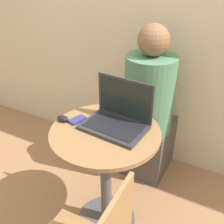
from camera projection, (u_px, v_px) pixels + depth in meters
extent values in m
plane|color=#9E704C|center=(107.00, 220.00, 1.87)|extent=(12.00, 12.00, 0.00)
cube|color=beige|center=(164.00, 9.00, 1.89)|extent=(7.00, 0.05, 2.60)
cylinder|color=#4C4C51|center=(107.00, 219.00, 1.87)|extent=(0.40, 0.40, 0.02)
cylinder|color=#4C4C51|center=(106.00, 181.00, 1.68)|extent=(0.07, 0.07, 0.73)
cylinder|color=olive|center=(105.00, 132.00, 1.49)|extent=(0.63, 0.63, 0.02)
cube|color=#2D2D33|center=(114.00, 127.00, 1.49)|extent=(0.38, 0.27, 0.02)
cube|color=black|center=(114.00, 126.00, 1.48)|extent=(0.33, 0.22, 0.00)
cube|color=#2D2D33|center=(125.00, 98.00, 1.51)|extent=(0.36, 0.04, 0.25)
cube|color=black|center=(124.00, 99.00, 1.50)|extent=(0.33, 0.03, 0.22)
cube|color=navy|center=(77.00, 120.00, 1.56)|extent=(0.09, 0.12, 0.02)
ellipsoid|color=black|center=(63.00, 119.00, 1.56)|extent=(0.07, 0.05, 0.03)
cube|color=#4C4742|center=(150.00, 142.00, 2.28)|extent=(0.36, 0.52, 0.46)
cylinder|color=#4C7F5B|center=(149.00, 94.00, 1.92)|extent=(0.37, 0.37, 0.58)
sphere|color=brown|center=(154.00, 40.00, 1.72)|extent=(0.22, 0.22, 0.22)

